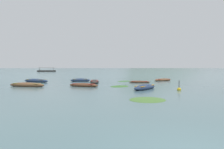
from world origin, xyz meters
TOP-DOWN VIEW (x-y plane):
  - ground_plane at (0.00, 1500.00)m, footprint 6000.00×6000.00m
  - mountain_1 at (-868.13, 2312.01)m, footprint 1374.90×1374.90m
  - mountain_2 at (-29.40, 1994.91)m, footprint 1042.21×1042.21m
  - mountain_3 at (522.65, 2223.21)m, footprint 1351.50×1351.50m
  - rowboat_0 at (-2.47, 24.93)m, footprint 1.28×4.30m
  - rowboat_1 at (2.61, 15.79)m, footprint 3.49×3.91m
  - rowboat_2 at (8.76, 28.69)m, footprint 3.66×2.64m
  - rowboat_3 at (4.02, 24.79)m, footprint 3.13×1.47m
  - rowboat_4 at (-3.74, 19.33)m, footprint 3.78×2.67m
  - rowboat_5 at (-10.26, 19.90)m, footprint 4.63×2.56m
  - rowboat_6 at (-4.70, 28.48)m, footprint 3.06×1.04m
  - rowboat_7 at (-11.26, 27.45)m, footprint 4.49×3.28m
  - ferry_0 at (-28.22, 111.15)m, footprint 9.99×4.92m
  - mooring_buoy at (5.60, 14.40)m, footprint 0.38×0.38m
  - weed_patch_0 at (-9.96, 22.93)m, footprint 2.24×2.08m
  - weed_patch_2 at (1.10, 8.87)m, footprint 3.35×3.47m
  - weed_patch_3 at (2.29, 28.18)m, footprint 3.09×3.22m
  - weed_patch_4 at (0.44, 19.12)m, footprint 3.18×3.38m

SIDE VIEW (x-z plane):
  - ground_plane at x=0.00m, z-range 0.00..0.00m
  - weed_patch_0 at x=-9.96m, z-range -0.07..0.07m
  - weed_patch_2 at x=1.10m, z-range -0.07..0.07m
  - weed_patch_3 at x=2.29m, z-range -0.07..0.07m
  - weed_patch_4 at x=0.44m, z-range -0.07..0.07m
  - mooring_buoy at x=5.60m, z-range -0.43..0.63m
  - rowboat_3 at x=4.02m, z-range -0.07..0.30m
  - rowboat_2 at x=8.76m, z-range -0.09..0.41m
  - rowboat_4 at x=-3.74m, z-range -0.09..0.41m
  - rowboat_0 at x=-2.47m, z-range -0.11..0.47m
  - rowboat_5 at x=-10.26m, z-range -0.11..0.48m
  - rowboat_6 at x=-4.70m, z-range -0.11..0.49m
  - rowboat_1 at x=2.61m, z-range -0.11..0.49m
  - rowboat_7 at x=-11.26m, z-range -0.12..0.52m
  - ferry_0 at x=-28.22m, z-range -0.82..1.71m
  - mountain_2 at x=-29.40m, z-range 0.00..331.31m
  - mountain_3 at x=522.65m, z-range 0.00..383.67m
  - mountain_1 at x=-868.13m, z-range 0.00..390.24m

